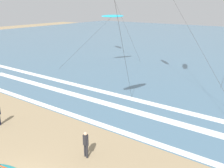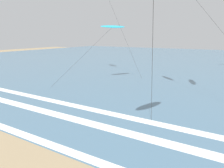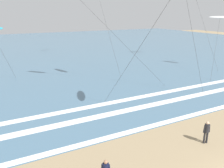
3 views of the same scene
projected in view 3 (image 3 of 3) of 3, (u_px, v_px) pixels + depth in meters
name	position (u px, v px, depth m)	size (l,w,h in m)	color
ocean_surface	(43.00, 48.00, 56.04)	(140.00, 90.00, 0.01)	slate
wave_foam_shoreline	(174.00, 120.00, 18.93)	(52.54, 0.59, 0.01)	white
wave_foam_mid_break	(150.00, 105.00, 21.92)	(43.23, 0.88, 0.01)	white
wave_foam_outer_break	(131.00, 99.00, 23.53)	(51.01, 0.81, 0.01)	white
surfer_mid_group	(207.00, 130.00, 15.35)	(0.51, 0.32, 1.60)	#232328
kite_white_far_right	(220.00, 17.00, 33.89)	(7.01, 6.09, 7.98)	white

